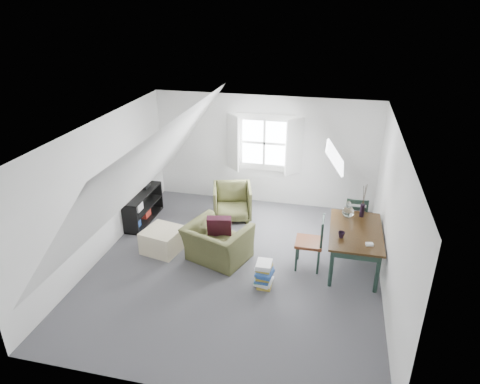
% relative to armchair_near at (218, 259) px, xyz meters
% --- Properties ---
extents(floor, '(5.50, 5.50, 0.00)m').
position_rel_armchair_near_xyz_m(floor, '(0.38, -0.15, 0.00)').
color(floor, '#49494E').
rests_on(floor, ground).
extents(ceiling, '(5.50, 5.50, 0.00)m').
position_rel_armchair_near_xyz_m(ceiling, '(0.38, -0.15, 2.50)').
color(ceiling, white).
rests_on(ceiling, wall_back).
extents(wall_back, '(5.00, 0.00, 5.00)m').
position_rel_armchair_near_xyz_m(wall_back, '(0.38, 2.60, 1.25)').
color(wall_back, white).
rests_on(wall_back, ground).
extents(wall_front, '(5.00, 0.00, 5.00)m').
position_rel_armchair_near_xyz_m(wall_front, '(0.38, -2.90, 1.25)').
color(wall_front, white).
rests_on(wall_front, ground).
extents(wall_left, '(0.00, 5.50, 5.50)m').
position_rel_armchair_near_xyz_m(wall_left, '(-2.12, -0.15, 1.25)').
color(wall_left, white).
rests_on(wall_left, ground).
extents(wall_right, '(0.00, 5.50, 5.50)m').
position_rel_armchair_near_xyz_m(wall_right, '(2.88, -0.15, 1.25)').
color(wall_right, white).
rests_on(wall_right, ground).
extents(slope_left, '(3.19, 5.50, 4.48)m').
position_rel_armchair_near_xyz_m(slope_left, '(-1.17, -0.15, 1.78)').
color(slope_left, white).
rests_on(slope_left, wall_left).
extents(slope_right, '(3.19, 5.50, 4.48)m').
position_rel_armchair_near_xyz_m(slope_right, '(1.93, -0.15, 1.78)').
color(slope_right, white).
rests_on(slope_right, wall_right).
extents(dormer_window, '(1.71, 0.35, 1.30)m').
position_rel_armchair_near_xyz_m(dormer_window, '(0.38, 2.53, 1.45)').
color(dormer_window, white).
rests_on(dormer_window, wall_back).
extents(skylight, '(0.35, 0.75, 0.47)m').
position_rel_armchair_near_xyz_m(skylight, '(1.93, 1.15, 1.75)').
color(skylight, white).
rests_on(skylight, slope_right).
extents(armchair_near, '(1.31, 1.23, 0.69)m').
position_rel_armchair_near_xyz_m(armchair_near, '(0.00, 0.00, 0.00)').
color(armchair_near, '#464824').
rests_on(armchair_near, floor).
extents(armchair_far, '(0.99, 1.01, 0.75)m').
position_rel_armchair_near_xyz_m(armchair_far, '(-0.13, 1.65, 0.00)').
color(armchair_far, '#464824').
rests_on(armchair_far, floor).
extents(throw_pillow, '(0.48, 0.34, 0.46)m').
position_rel_armchair_near_xyz_m(throw_pillow, '(0.00, 0.15, 0.61)').
color(throw_pillow, '#360E1D').
rests_on(throw_pillow, armchair_near).
extents(ottoman, '(0.78, 0.78, 0.44)m').
position_rel_armchair_near_xyz_m(ottoman, '(-1.09, 0.06, 0.22)').
color(ottoman, beige).
rests_on(ottoman, floor).
extents(dining_table, '(0.89, 1.48, 0.74)m').
position_rel_armchair_near_xyz_m(dining_table, '(2.40, 0.32, 0.64)').
color(dining_table, black).
rests_on(dining_table, floor).
extents(demijohn, '(0.22, 0.22, 0.30)m').
position_rel_armchair_near_xyz_m(demijohn, '(2.25, 0.77, 0.87)').
color(demijohn, silver).
rests_on(demijohn, dining_table).
extents(vase_twigs, '(0.08, 0.09, 0.63)m').
position_rel_armchair_near_xyz_m(vase_twigs, '(2.51, 0.87, 0.88)').
color(vase_twigs, black).
rests_on(vase_twigs, dining_table).
extents(cup, '(0.12, 0.12, 0.10)m').
position_rel_armchair_near_xyz_m(cup, '(2.15, 0.02, 0.74)').
color(cup, black).
rests_on(cup, dining_table).
extents(paper_box, '(0.13, 0.10, 0.04)m').
position_rel_armchair_near_xyz_m(paper_box, '(2.60, -0.13, 0.76)').
color(paper_box, white).
rests_on(paper_box, dining_table).
extents(dining_chair_far, '(0.45, 0.45, 0.97)m').
position_rel_armchair_near_xyz_m(dining_chair_far, '(2.43, 1.26, 0.50)').
color(dining_chair_far, '#622E18').
rests_on(dining_chair_far, floor).
extents(dining_chair_near, '(0.47, 0.47, 0.99)m').
position_rel_armchair_near_xyz_m(dining_chair_near, '(1.67, 0.14, 0.52)').
color(dining_chair_near, '#622E18').
rests_on(dining_chair_near, floor).
extents(media_shelf, '(0.43, 1.29, 0.66)m').
position_rel_armchair_near_xyz_m(media_shelf, '(-2.00, 1.04, 0.30)').
color(media_shelf, black).
rests_on(media_shelf, floor).
extents(electronics_box, '(0.18, 0.25, 0.20)m').
position_rel_armchair_near_xyz_m(electronics_box, '(-2.00, 1.34, 0.74)').
color(electronics_box, black).
rests_on(electronics_box, media_shelf).
extents(magazine_stack, '(0.33, 0.39, 0.44)m').
position_rel_armchair_near_xyz_m(magazine_stack, '(0.97, -0.58, 0.22)').
color(magazine_stack, '#B29933').
rests_on(magazine_stack, floor).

